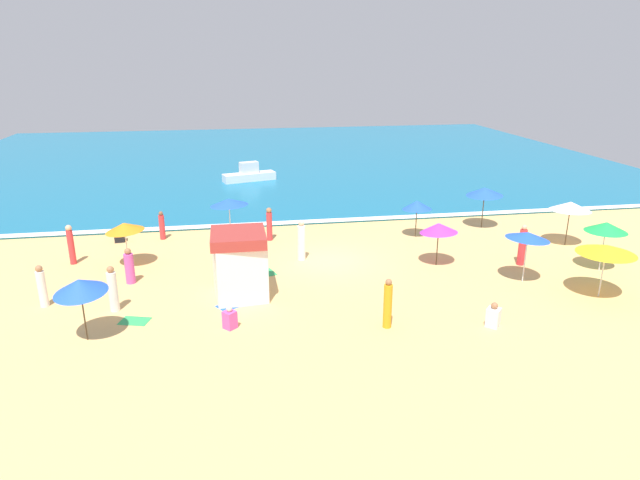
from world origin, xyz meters
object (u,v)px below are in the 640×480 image
Objects in this scene: beach_umbrella_6 at (417,205)px; beachgoer_2 at (269,224)px; beachgoer_5 at (113,290)px; beachgoer_10 at (42,287)px; beach_umbrella_1 at (229,202)px; beachgoer_7 at (230,319)px; lifeguard_cabana at (239,264)px; beach_umbrella_9 at (80,286)px; small_boat_0 at (249,175)px; beach_umbrella_5 at (439,228)px; beachgoer_3 at (71,245)px; beach_umbrella_2 at (485,192)px; beachgoer_6 at (119,236)px; beach_umbrella_8 at (528,236)px; beachgoer_0 at (162,226)px; beachgoer_12 at (129,267)px; beach_umbrella_3 at (606,227)px; beach_umbrella_4 at (607,249)px; beach_umbrella_7 at (124,227)px; beachgoer_8 at (301,241)px; beachgoer_1 at (388,304)px; beach_umbrella_0 at (571,206)px; beachgoer_9 at (493,316)px.

beach_umbrella_6 is 7.79m from beachgoer_2.
beachgoer_5 is 1.07× the size of beachgoer_10.
beach_umbrella_1 is 3.29× the size of beachgoer_7.
lifeguard_cabana is 5.98m from beach_umbrella_9.
beachgoer_10 is 22.66m from small_boat_0.
beach_umbrella_5 is 1.29× the size of beachgoer_3.
beachgoer_6 is at bearing 177.70° from beach_umbrella_2.
beach_umbrella_8 is at bearing 7.49° from beach_umbrella_9.
beachgoer_12 is at bearing -97.20° from beachgoer_0.
beach_umbrella_9 reaches higher than beachgoer_5.
beachgoer_5 reaches higher than beachgoer_7.
beach_umbrella_3 reaches higher than beach_umbrella_4.
beach_umbrella_7 is (-19.13, 6.57, -0.11)m from beach_umbrella_4.
beach_umbrella_5 reaches higher than beachgoer_8.
beach_umbrella_9 reaches higher than beach_umbrella_7.
beachgoer_3 is 2.23× the size of beachgoer_7.
small_boat_0 is at bearing 95.43° from beachgoer_8.
beach_umbrella_9 is at bearing -152.35° from beach_umbrella_2.
beach_umbrella_9 is at bearing -53.98° from beachgoer_10.
beach_umbrella_5 is 4.14m from beach_umbrella_6.
beach_umbrella_1 is 17.51m from beach_umbrella_4.
beach_umbrella_8 reaches higher than beachgoer_7.
beach_umbrella_9 reaches higher than beachgoer_3.
beach_umbrella_4 is at bearing -60.94° from beach_umbrella_6.
beach_umbrella_6 is (0.41, 4.12, -0.03)m from beach_umbrella_5.
beach_umbrella_9 is 10.52m from beachgoer_8.
beach_umbrella_7 is (-14.38, -1.97, 0.13)m from beach_umbrella_6.
beachgoer_2 is at bearing 107.66° from beachgoer_1.
small_boat_0 is at bearing 61.46° from beachgoer_3.
beachgoer_12 is (-21.07, -1.47, -1.32)m from beach_umbrella_0.
lifeguard_cabana is 5.06m from beachgoer_12.
beachgoer_7 is 23.97m from small_boat_0.
beachgoer_5 is 8.81m from beachgoer_8.
beachgoer_6 is at bearing 169.14° from beach_umbrella_0.
beachgoer_10 reaches higher than small_boat_0.
beachgoer_9 is at bearing -162.23° from beach_umbrella_4.
beachgoer_3 is at bearing 90.85° from beachgoer_10.
beach_umbrella_0 reaches higher than beachgoer_0.
beach_umbrella_9 is (-0.29, -6.93, 0.10)m from beach_umbrella_7.
beachgoer_6 is at bearing 158.54° from beach_umbrella_5.
beachgoer_12 is at bearing 166.40° from beach_umbrella_4.
beach_umbrella_7 is at bearing 161.04° from beach_umbrella_4.
lifeguard_cabana is at bearing 177.43° from beach_umbrella_8.
lifeguard_cabana is 1.06× the size of beach_umbrella_3.
beach_umbrella_1 is 13.87m from small_boat_0.
beach_umbrella_5 is at bearing 26.58° from beachgoer_7.
beach_umbrella_0 reaches higher than beach_umbrella_9.
lifeguard_cabana is at bearing -179.58° from beach_umbrella_3.
beach_umbrella_9 is 10.37m from beachgoer_1.
beach_umbrella_6 reaches higher than beachgoer_9.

